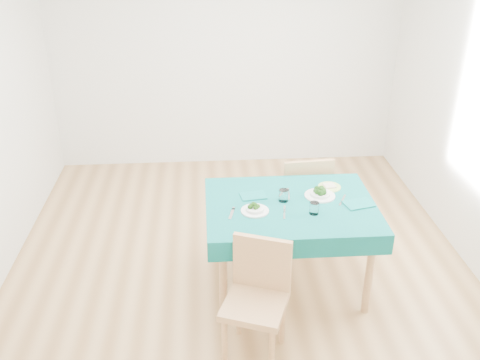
{
  "coord_description": "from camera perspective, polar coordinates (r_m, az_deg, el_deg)",
  "views": [
    {
      "loc": [
        -0.28,
        -3.84,
        2.78
      ],
      "look_at": [
        0.0,
        0.0,
        0.85
      ],
      "focal_mm": 40.0,
      "sensor_mm": 36.0,
      "label": 1
    }
  ],
  "objects": [
    {
      "name": "napkin_far",
      "position": [
        4.23,
        12.54,
        -2.51
      ],
      "size": [
        0.25,
        0.2,
        0.01
      ],
      "primitive_type": "cube",
      "rotation": [
        0.0,
        0.0,
        0.25
      ],
      "color": "#0C6864",
      "rests_on": "table"
    },
    {
      "name": "room_shell",
      "position": [
        4.11,
        0.0,
        6.22
      ],
      "size": [
        4.02,
        4.52,
        2.73
      ],
      "color": "olive",
      "rests_on": "ground"
    },
    {
      "name": "knife_near",
      "position": [
        4.05,
        4.76,
        -3.43
      ],
      "size": [
        0.05,
        0.2,
        0.0
      ],
      "primitive_type": "cube",
      "rotation": [
        0.0,
        0.0,
        -0.16
      ],
      "color": "silver",
      "rests_on": "table"
    },
    {
      "name": "napkin_near",
      "position": [
        4.25,
        1.4,
        -1.7
      ],
      "size": [
        0.22,
        0.17,
        0.01
      ],
      "primitive_type": "cube",
      "rotation": [
        0.0,
        0.0,
        0.14
      ],
      "color": "#0C6864",
      "rests_on": "table"
    },
    {
      "name": "bowl_far",
      "position": [
        4.29,
        8.54,
        -1.29
      ],
      "size": [
        0.24,
        0.24,
        0.07
      ],
      "primitive_type": null,
      "color": "white",
      "rests_on": "table"
    },
    {
      "name": "bread_slice",
      "position": [
        4.45,
        9.53,
        -0.6
      ],
      "size": [
        0.1,
        0.1,
        0.01
      ],
      "primitive_type": "cube",
      "rotation": [
        0.0,
        0.0,
        0.17
      ],
      "color": "beige",
      "rests_on": "side_plate"
    },
    {
      "name": "fork_far",
      "position": [
        4.3,
        5.14,
        -1.54
      ],
      "size": [
        0.04,
        0.18,
        0.0
      ],
      "primitive_type": "cube",
      "rotation": [
        0.0,
        0.0,
        -0.11
      ],
      "color": "silver",
      "rests_on": "table"
    },
    {
      "name": "tumbler_side",
      "position": [
        4.03,
        7.93,
        -2.99
      ],
      "size": [
        0.07,
        0.07,
        0.09
      ],
      "primitive_type": "cylinder",
      "color": "white",
      "rests_on": "table"
    },
    {
      "name": "bowl_near",
      "position": [
        4.03,
        1.6,
        -2.98
      ],
      "size": [
        0.21,
        0.21,
        0.06
      ],
      "primitive_type": null,
      "color": "white",
      "rests_on": "table"
    },
    {
      "name": "fork_near",
      "position": [
        4.01,
        -0.89,
        -3.61
      ],
      "size": [
        0.06,
        0.17,
        0.0
      ],
      "primitive_type": "cube",
      "rotation": [
        0.0,
        0.0,
        -0.23
      ],
      "color": "silver",
      "rests_on": "table"
    },
    {
      "name": "side_plate",
      "position": [
        4.45,
        9.52,
        -0.73
      ],
      "size": [
        0.19,
        0.19,
        0.01
      ],
      "primitive_type": "cylinder",
      "color": "#B5D769",
      "rests_on": "table"
    },
    {
      "name": "chair_far",
      "position": [
        4.98,
        6.61,
        -0.04
      ],
      "size": [
        0.49,
        0.53,
        1.12
      ],
      "primitive_type": "cube",
      "rotation": [
        0.0,
        0.0,
        3.23
      ],
      "color": "tan",
      "rests_on": "ground"
    },
    {
      "name": "knife_far",
      "position": [
        4.27,
        10.87,
        -2.12
      ],
      "size": [
        0.1,
        0.18,
        0.0
      ],
      "primitive_type": "cube",
      "rotation": [
        0.0,
        0.0,
        -0.47
      ],
      "color": "silver",
      "rests_on": "table"
    },
    {
      "name": "table",
      "position": [
        4.36,
        5.23,
        -6.94
      ],
      "size": [
        1.31,
        1.0,
        0.76
      ],
      "primitive_type": "cube",
      "color": "#085E5B",
      "rests_on": "ground"
    },
    {
      "name": "chair_near",
      "position": [
        3.63,
        1.6,
        -12.24
      ],
      "size": [
        0.54,
        0.56,
        1.01
      ],
      "primitive_type": "cube",
      "rotation": [
        0.0,
        0.0,
        -0.36
      ],
      "color": "tan",
      "rests_on": "ground"
    },
    {
      "name": "tumbler_center",
      "position": [
        4.18,
        4.67,
        -1.65
      ],
      "size": [
        0.07,
        0.07,
        0.1
      ],
      "primitive_type": "cylinder",
      "color": "white",
      "rests_on": "table"
    }
  ]
}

